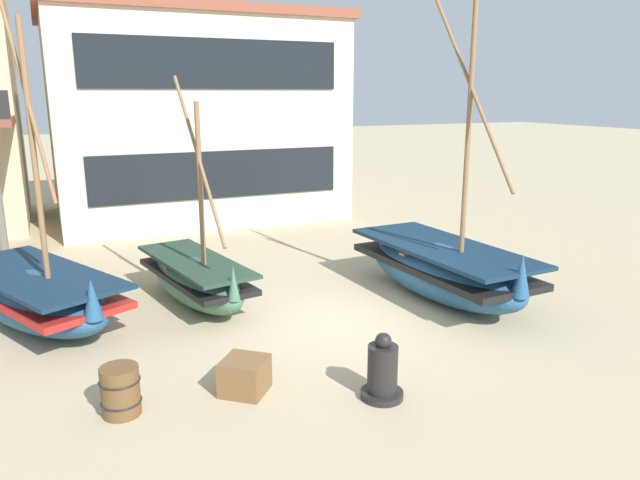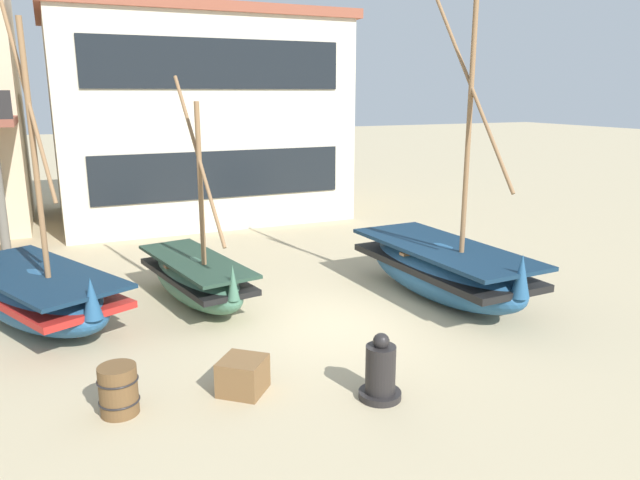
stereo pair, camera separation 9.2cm
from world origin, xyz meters
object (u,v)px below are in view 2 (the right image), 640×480
fishing_boat_near_left (443,269)px  fishing_boat_far_right (197,278)px  fishing_boat_centre_large (38,294)px  harbor_building_main (196,117)px  capstan_winch (380,372)px  wooden_barrel (118,390)px  cargo_crate (243,375)px

fishing_boat_near_left → fishing_boat_far_right: 5.20m
fishing_boat_centre_large → harbor_building_main: harbor_building_main is taller
fishing_boat_far_right → capstan_winch: fishing_boat_far_right is taller
fishing_boat_far_right → wooden_barrel: bearing=-116.5°
fishing_boat_centre_large → capstan_winch: fishing_boat_centre_large is taller
fishing_boat_centre_large → harbor_building_main: 11.16m
fishing_boat_far_right → harbor_building_main: 10.21m
wooden_barrel → cargo_crate: size_ratio=1.13×
fishing_boat_near_left → fishing_boat_centre_large: bearing=166.1°
cargo_crate → harbor_building_main: bearing=79.4°
fishing_boat_near_left → capstan_winch: bearing=-136.2°
capstan_winch → cargo_crate: capstan_winch is taller
fishing_boat_near_left → fishing_boat_far_right: fishing_boat_near_left is taller
fishing_boat_far_right → harbor_building_main: size_ratio=0.48×
fishing_boat_centre_large → cargo_crate: 5.01m
fishing_boat_near_left → wooden_barrel: fishing_boat_near_left is taller
wooden_barrel → cargo_crate: wooden_barrel is taller
cargo_crate → fishing_boat_centre_large: bearing=123.1°
fishing_boat_centre_large → capstan_winch: bearing=-49.1°
fishing_boat_far_right → capstan_winch: 5.28m
capstan_winch → cargo_crate: 2.01m
fishing_boat_near_left → capstan_winch: (-3.37, -3.24, -0.25)m
fishing_boat_centre_large → fishing_boat_far_right: fishing_boat_centre_large is taller
fishing_boat_near_left → wooden_barrel: (-6.85, -2.15, -0.30)m
fishing_boat_near_left → cargo_crate: fishing_boat_near_left is taller
fishing_boat_near_left → capstan_winch: size_ratio=6.31×
harbor_building_main → fishing_boat_centre_large: bearing=-119.3°
capstan_winch → fishing_boat_near_left: bearing=43.8°
fishing_boat_near_left → fishing_boat_centre_large: 8.09m
fishing_boat_far_right → wooden_barrel: size_ratio=6.60×
harbor_building_main → cargo_crate: bearing=-100.6°
fishing_boat_near_left → fishing_boat_centre_large: (-7.86, 1.94, -0.07)m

